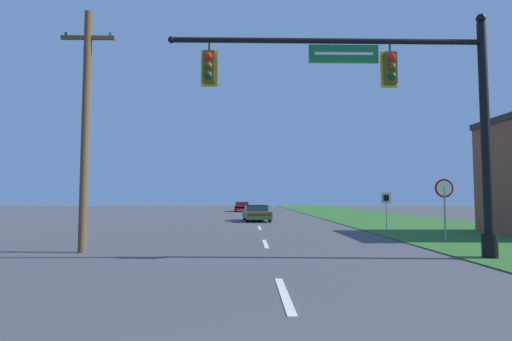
# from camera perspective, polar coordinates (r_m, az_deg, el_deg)

# --- Properties ---
(grass_verge_right) EXTENTS (10.00, 110.00, 0.04)m
(grass_verge_right) POSITION_cam_1_polar(r_m,az_deg,el_deg) (33.47, 18.48, -6.70)
(grass_verge_right) COLOR #2D6626
(grass_verge_right) RESTS_ON ground
(road_center_line) EXTENTS (0.16, 34.80, 0.01)m
(road_center_line) POSITION_cam_1_polar(r_m,az_deg,el_deg) (23.57, 0.49, -8.21)
(road_center_line) COLOR silver
(road_center_line) RESTS_ON ground
(signal_mast) EXTENTS (9.69, 0.47, 7.32)m
(signal_mast) POSITION_cam_1_polar(r_m,az_deg,el_deg) (12.81, 20.45, 8.42)
(signal_mast) COLOR black
(signal_mast) RESTS_ON grass_verge_right
(car_ahead) EXTENTS (2.18, 4.73, 1.19)m
(car_ahead) POSITION_cam_1_polar(r_m,az_deg,el_deg) (30.50, 0.06, -6.09)
(car_ahead) COLOR black
(car_ahead) RESTS_ON ground
(far_car) EXTENTS (1.82, 4.35, 1.19)m
(far_car) POSITION_cam_1_polar(r_m,az_deg,el_deg) (50.86, -2.01, -5.20)
(far_car) COLOR black
(far_car) RESTS_ON ground
(stop_sign) EXTENTS (0.76, 0.07, 2.50)m
(stop_sign) POSITION_cam_1_polar(r_m,az_deg,el_deg) (17.91, 25.30, -3.26)
(stop_sign) COLOR gray
(stop_sign) RESTS_ON grass_verge_right
(route_sign_post) EXTENTS (0.55, 0.06, 2.03)m
(route_sign_post) POSITION_cam_1_polar(r_m,az_deg,el_deg) (23.08, 18.10, -4.33)
(route_sign_post) COLOR gray
(route_sign_post) RESTS_ON grass_verge_right
(utility_pole_near) EXTENTS (1.80, 0.26, 8.09)m
(utility_pole_near) POSITION_cam_1_polar(r_m,az_deg,el_deg) (14.53, -23.18, 5.97)
(utility_pole_near) COLOR brown
(utility_pole_near) RESTS_ON ground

